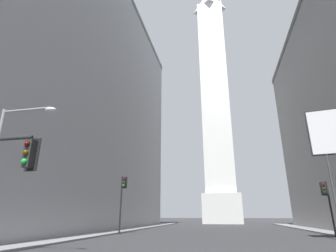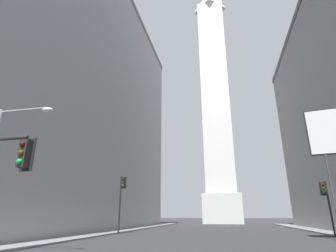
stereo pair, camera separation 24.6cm
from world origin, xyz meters
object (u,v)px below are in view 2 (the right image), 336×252
Objects in this scene: obelisk at (215,95)px; traffic_light_mid_right at (327,199)px; traffic_light_mid_left at (121,195)px; street_lamp at (0,159)px.

traffic_light_mid_right is at bearing -75.28° from obelisk.
obelisk is at bearing 75.14° from traffic_light_mid_left.
traffic_light_mid_left is at bearing 179.46° from traffic_light_mid_right.
traffic_light_mid_right is 27.42m from street_lamp.
traffic_light_mid_right is at bearing -0.54° from traffic_light_mid_left.
traffic_light_mid_left is 0.81× the size of street_lamp.
traffic_light_mid_left reaches higher than traffic_light_mid_right.
traffic_light_mid_right is (21.26, -0.20, -0.72)m from traffic_light_mid_left.
traffic_light_mid_left is 17.58m from street_lamp.
obelisk is at bearing 79.63° from street_lamp.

